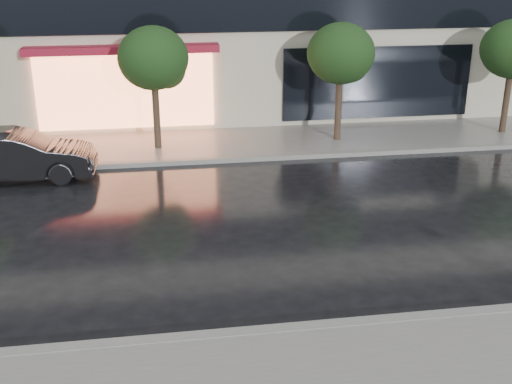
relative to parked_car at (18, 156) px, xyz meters
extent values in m
plane|color=black|center=(6.93, -7.83, -0.71)|extent=(120.00, 120.00, 0.00)
cube|color=slate|center=(6.93, 2.42, -0.65)|extent=(60.00, 3.50, 0.12)
cube|color=gray|center=(6.93, -8.83, -0.64)|extent=(60.00, 0.25, 0.14)
cube|color=gray|center=(6.93, 0.67, -0.64)|extent=(60.00, 0.25, 0.14)
cube|color=black|center=(6.93, 4.11, 3.59)|extent=(28.00, 0.12, 1.60)
cube|color=#FF8C59|center=(2.93, 4.09, 0.89)|extent=(6.00, 0.10, 2.60)
cube|color=maroon|center=(2.93, 3.76, 2.34)|extent=(6.40, 0.70, 0.25)
cube|color=black|center=(11.93, 4.11, 0.89)|extent=(7.00, 0.10, 2.60)
cylinder|color=#33261C|center=(3.93, 2.17, 0.39)|extent=(0.22, 0.22, 2.20)
ellipsoid|color=black|center=(3.93, 2.17, 2.29)|extent=(2.20, 2.20, 1.98)
sphere|color=black|center=(4.33, 2.37, 1.89)|extent=(1.20, 1.20, 1.20)
cylinder|color=#33261C|center=(9.93, 2.17, 0.39)|extent=(0.22, 0.22, 2.20)
ellipsoid|color=black|center=(9.93, 2.17, 2.29)|extent=(2.20, 2.20, 1.98)
sphere|color=black|center=(10.33, 2.37, 1.89)|extent=(1.20, 1.20, 1.20)
cylinder|color=#33261C|center=(15.93, 2.17, 0.39)|extent=(0.22, 0.22, 2.20)
imported|color=black|center=(0.00, 0.00, 0.00)|extent=(4.30, 1.54, 1.41)
camera|label=1|loc=(4.00, -18.08, 5.56)|focal=45.00mm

